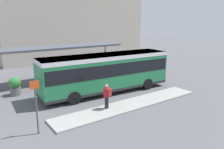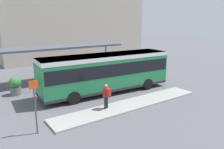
# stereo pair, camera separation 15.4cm
# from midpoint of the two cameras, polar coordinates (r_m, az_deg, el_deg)

# --- Properties ---
(ground_plane) EXTENTS (120.00, 120.00, 0.00)m
(ground_plane) POSITION_cam_midpoint_polar(r_m,az_deg,el_deg) (17.82, -1.16, -4.56)
(ground_plane) COLOR #5B5B60
(curb_island) EXTENTS (11.30, 1.80, 0.12)m
(curb_island) POSITION_cam_midpoint_polar(r_m,az_deg,el_deg) (15.09, 5.22, -7.83)
(curb_island) COLOR #9E9E99
(curb_island) RESTS_ON ground_plane
(city_bus) EXTENTS (10.77, 3.15, 3.07)m
(city_bus) POSITION_cam_midpoint_polar(r_m,az_deg,el_deg) (17.34, -1.16, 1.11)
(city_bus) COLOR #237A47
(city_bus) RESTS_ON ground_plane
(pedestrian_waiting) EXTENTS (0.47, 0.50, 1.61)m
(pedestrian_waiting) POSITION_cam_midpoint_polar(r_m,az_deg,el_deg) (13.92, -1.10, -5.33)
(pedestrian_waiting) COLOR #232328
(pedestrian_waiting) RESTS_ON curb_island
(bicycle_green) EXTENTS (0.48, 1.74, 0.75)m
(bicycle_green) POSITION_cam_midpoint_polar(r_m,az_deg,el_deg) (25.01, 8.70, 1.54)
(bicycle_green) COLOR black
(bicycle_green) RESTS_ON ground_plane
(bicycle_white) EXTENTS (0.48, 1.59, 0.69)m
(bicycle_white) POSITION_cam_midpoint_polar(r_m,az_deg,el_deg) (25.77, 7.99, 1.86)
(bicycle_white) COLOR black
(bicycle_white) RESTS_ON ground_plane
(bicycle_orange) EXTENTS (0.48, 1.75, 0.76)m
(bicycle_orange) POSITION_cam_midpoint_polar(r_m,az_deg,el_deg) (26.30, 6.75, 2.22)
(bicycle_orange) COLOR black
(bicycle_orange) RESTS_ON ground_plane
(station_shelter) EXTENTS (12.99, 2.94, 3.30)m
(station_shelter) POSITION_cam_midpoint_polar(r_m,az_deg,el_deg) (21.35, -14.04, 6.82)
(station_shelter) COLOR #4C515B
(station_shelter) RESTS_ON ground_plane
(potted_planter_near_shelter) EXTENTS (0.92, 0.92, 1.44)m
(potted_planter_near_shelter) POSITION_cam_midpoint_polar(r_m,az_deg,el_deg) (18.45, -23.73, -2.66)
(potted_planter_near_shelter) COLOR slate
(potted_planter_near_shelter) RESTS_ON ground_plane
(potted_planter_far_side) EXTENTS (0.77, 0.77, 1.29)m
(potted_planter_far_side) POSITION_cam_midpoint_polar(r_m,az_deg,el_deg) (20.42, -4.35, -0.22)
(potted_planter_far_side) COLOR slate
(potted_planter_far_side) RESTS_ON ground_plane
(platform_sign) EXTENTS (0.44, 0.08, 2.80)m
(platform_sign) POSITION_cam_midpoint_polar(r_m,az_deg,el_deg) (11.55, -19.08, -7.50)
(platform_sign) COLOR #4C4C51
(platform_sign) RESTS_ON ground_plane
(station_building) EXTENTS (21.87, 14.78, 11.04)m
(station_building) POSITION_cam_midpoint_polar(r_m,az_deg,el_deg) (38.74, -12.32, 13.33)
(station_building) COLOR #B2A899
(station_building) RESTS_ON ground_plane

